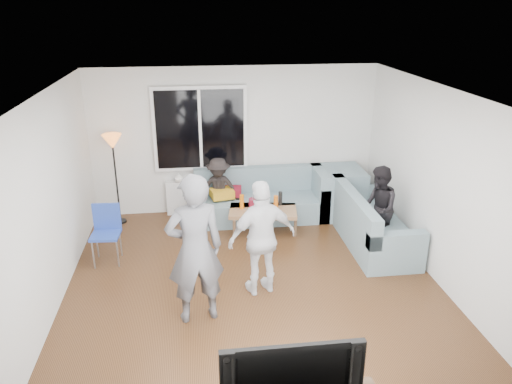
{
  "coord_description": "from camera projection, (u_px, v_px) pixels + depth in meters",
  "views": [
    {
      "loc": [
        -0.72,
        -5.7,
        3.61
      ],
      "look_at": [
        0.1,
        0.6,
        1.15
      ],
      "focal_mm": 34.73,
      "sensor_mm": 36.0,
      "label": 1
    }
  ],
  "objects": [
    {
      "name": "window_frame",
      "position": [
        200.0,
        129.0,
        8.52
      ],
      "size": [
        1.62,
        0.06,
        1.47
      ],
      "primitive_type": "cube",
      "color": "white",
      "rests_on": "wall_back"
    },
    {
      "name": "bottle_d",
      "position": [
        276.0,
        203.0,
        8.09
      ],
      "size": [
        0.07,
        0.07,
        0.25
      ],
      "primitive_type": "cylinder",
      "color": "orange",
      "rests_on": "coffee_table"
    },
    {
      "name": "sofa_right_section",
      "position": [
        374.0,
        219.0,
        7.73
      ],
      "size": [
        2.0,
        0.85,
        0.85
      ],
      "primitive_type": null,
      "rotation": [
        0.0,
        0.0,
        1.57
      ],
      "color": "slate",
      "rests_on": "floor"
    },
    {
      "name": "floor",
      "position": [
        254.0,
        289.0,
        6.67
      ],
      "size": [
        5.0,
        5.5,
        0.04
      ],
      "primitive_type": "cube",
      "color": "#56351C",
      "rests_on": "ground"
    },
    {
      "name": "wall_right",
      "position": [
        444.0,
        189.0,
        6.49
      ],
      "size": [
        0.04,
        5.5,
        2.6
      ],
      "primitive_type": "cube",
      "color": "silver",
      "rests_on": "ground"
    },
    {
      "name": "cushion_red",
      "position": [
        231.0,
        191.0,
        8.62
      ],
      "size": [
        0.4,
        0.35,
        0.13
      ],
      "primitive_type": "cube",
      "rotation": [
        0.0,
        0.0,
        -0.13
      ],
      "color": "maroon",
      "rests_on": "sofa_back_section"
    },
    {
      "name": "coffee_table",
      "position": [
        263.0,
        221.0,
        8.22
      ],
      "size": [
        1.18,
        0.76,
        0.4
      ],
      "primitive_type": "cube",
      "rotation": [
        0.0,
        0.0,
        -0.15
      ],
      "color": "#996E4A",
      "rests_on": "floor"
    },
    {
      "name": "wall_front",
      "position": [
        301.0,
        338.0,
        3.63
      ],
      "size": [
        5.0,
        0.04,
        2.6
      ],
      "primitive_type": "cube",
      "color": "silver",
      "rests_on": "ground"
    },
    {
      "name": "spectator_back",
      "position": [
        219.0,
        189.0,
        8.54
      ],
      "size": [
        0.8,
        0.56,
        1.13
      ],
      "primitive_type": "imported",
      "rotation": [
        0.0,
        0.0,
        -0.21
      ],
      "color": "black",
      "rests_on": "floor"
    },
    {
      "name": "player_left",
      "position": [
        195.0,
        250.0,
        5.71
      ],
      "size": [
        0.75,
        0.56,
        1.85
      ],
      "primitive_type": "imported",
      "rotation": [
        0.0,
        0.0,
        3.33
      ],
      "color": "#525257",
      "rests_on": "floor"
    },
    {
      "name": "spectator_right",
      "position": [
        378.0,
        208.0,
        7.52
      ],
      "size": [
        0.6,
        0.72,
        1.32
      ],
      "primitive_type": "imported",
      "rotation": [
        0.0,
        0.0,
        -1.74
      ],
      "color": "black",
      "rests_on": "floor"
    },
    {
      "name": "bottle_c",
      "position": [
        266.0,
        201.0,
        8.27
      ],
      "size": [
        0.07,
        0.07,
        0.18
      ],
      "primitive_type": "cylinder",
      "color": "#331C0B",
      "rests_on": "coffee_table"
    },
    {
      "name": "player_right",
      "position": [
        262.0,
        238.0,
        6.32
      ],
      "size": [
        0.98,
        0.6,
        1.55
      ],
      "primitive_type": "imported",
      "rotation": [
        0.0,
        0.0,
        3.4
      ],
      "color": "silver",
      "rests_on": "floor"
    },
    {
      "name": "bottle_e",
      "position": [
        280.0,
        198.0,
        8.29
      ],
      "size": [
        0.07,
        0.07,
        0.23
      ],
      "primitive_type": "cylinder",
      "color": "black",
      "rests_on": "coffee_table"
    },
    {
      "name": "bottle_a",
      "position": [
        242.0,
        202.0,
        8.14
      ],
      "size": [
        0.07,
        0.07,
        0.24
      ],
      "primitive_type": "cylinder",
      "color": "orange",
      "rests_on": "coffee_table"
    },
    {
      "name": "television",
      "position": [
        289.0,
        370.0,
        4.06
      ],
      "size": [
        1.17,
        0.15,
        0.67
      ],
      "primitive_type": "imported",
      "color": "black",
      "rests_on": "tv_console"
    },
    {
      "name": "side_chair",
      "position": [
        106.0,
        236.0,
        7.17
      ],
      "size": [
        0.43,
        0.43,
        0.86
      ],
      "primitive_type": null,
      "rotation": [
        0.0,
        0.0,
        -0.07
      ],
      "color": "#2745AB",
      "rests_on": "floor"
    },
    {
      "name": "wall_left",
      "position": [
        45.0,
        208.0,
        5.89
      ],
      "size": [
        0.04,
        5.5,
        2.6
      ],
      "primitive_type": "cube",
      "color": "silver",
      "rests_on": "ground"
    },
    {
      "name": "pitcher",
      "position": [
        254.0,
        204.0,
        8.16
      ],
      "size": [
        0.17,
        0.17,
        0.17
      ],
      "primitive_type": "cylinder",
      "color": "maroon",
      "rests_on": "coffee_table"
    },
    {
      "name": "window_mullion",
      "position": [
        200.0,
        130.0,
        8.47
      ],
      "size": [
        0.05,
        0.03,
        1.35
      ],
      "primitive_type": "cube",
      "color": "white",
      "rests_on": "window_frame"
    },
    {
      "name": "potted_plant",
      "position": [
        211.0,
        172.0,
        8.75
      ],
      "size": [
        0.19,
        0.16,
        0.34
      ],
      "primitive_type": "imported",
      "rotation": [
        0.0,
        0.0,
        0.05
      ],
      "color": "#286127",
      "rests_on": "radiator"
    },
    {
      "name": "floor_lamp",
      "position": [
        116.0,
        180.0,
        8.36
      ],
      "size": [
        0.32,
        0.32,
        1.56
      ],
      "primitive_type": null,
      "color": "orange",
      "rests_on": "floor"
    },
    {
      "name": "window_glass",
      "position": [
        200.0,
        129.0,
        8.48
      ],
      "size": [
        1.5,
        0.02,
        1.35
      ],
      "primitive_type": "cube",
      "color": "black",
      "rests_on": "window_frame"
    },
    {
      "name": "cushion_yellow",
      "position": [
        222.0,
        193.0,
        8.52
      ],
      "size": [
        0.44,
        0.39,
        0.14
      ],
      "primitive_type": "cube",
      "rotation": [
        0.0,
        0.0,
        0.21
      ],
      "color": "gold",
      "rests_on": "sofa_back_section"
    },
    {
      "name": "wall_back",
      "position": [
        235.0,
        141.0,
        8.75
      ],
      "size": [
        5.0,
        0.04,
        2.6
      ],
      "primitive_type": "cube",
      "color": "silver",
      "rests_on": "ground"
    },
    {
      "name": "bottle_b",
      "position": [
        259.0,
        206.0,
        7.96
      ],
      "size": [
        0.08,
        0.08,
        0.26
      ],
      "primitive_type": "cylinder",
      "color": "green",
      "rests_on": "coffee_table"
    },
    {
      "name": "radiator",
      "position": [
        203.0,
        197.0,
        8.93
      ],
      "size": [
        1.3,
        0.12,
        0.62
      ],
      "primitive_type": "cube",
      "color": "silver",
      "rests_on": "floor"
    },
    {
      "name": "vase",
      "position": [
        179.0,
        178.0,
        8.71
      ],
      "size": [
        0.18,
        0.18,
        0.17
      ],
      "primitive_type": "imported",
      "rotation": [
        0.0,
        0.0,
        0.13
      ],
      "color": "white",
      "rests_on": "radiator"
    },
    {
      "name": "sofa_back_section",
      "position": [
        261.0,
        196.0,
        8.65
      ],
      "size": [
        2.3,
        0.85,
        0.85
      ],
      "primitive_type": null,
      "color": "slate",
      "rests_on": "floor"
    },
    {
      "name": "sofa_corner",
      "position": [
        338.0,
        192.0,
        8.82
      ],
      "size": [
        0.85,
        0.85,
        0.85
      ],
      "primitive_type": "cube",
      "color": "slate",
      "rests_on": "floor"
    },
    {
      "name": "ceiling",
      "position": [
        254.0,
        92.0,
        5.71
      ],
      "size": [
        5.0,
        5.5,
        0.04
      ],
      "primitive_type": "cube",
      "color": "white",
      "rests_on": "ground"
    }
  ]
}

